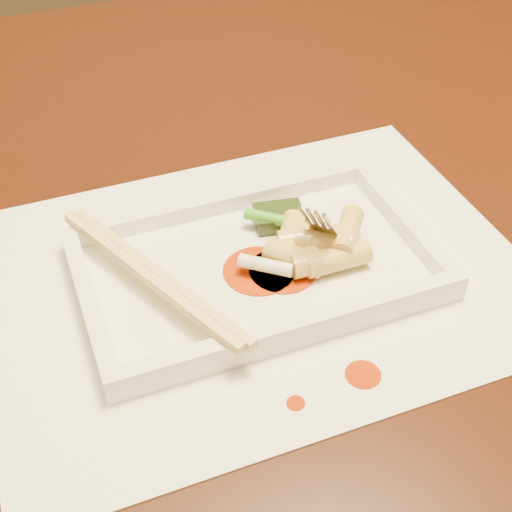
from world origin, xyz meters
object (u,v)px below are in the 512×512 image
object	(u,v)px
chopstick_a	(146,276)
fork	(338,151)
table	(291,262)
plate_base	(256,270)
placemat	(256,275)

from	to	relation	value
chopstick_a	fork	world-z (taller)	fork
table	plate_base	bearing A→B (deg)	-126.26
table	placemat	world-z (taller)	placemat
chopstick_a	fork	distance (m)	0.16
plate_base	chopstick_a	size ratio (longest dim) A/B	1.36
table	placemat	distance (m)	0.17
plate_base	fork	bearing A→B (deg)	14.42
chopstick_a	fork	bearing A→B (deg)	6.75
fork	placemat	bearing A→B (deg)	-165.58
table	plate_base	distance (m)	0.17
placemat	plate_base	distance (m)	0.00
table	chopstick_a	bearing A→B (deg)	-146.38
placemat	plate_base	world-z (taller)	plate_base
table	chopstick_a	size ratio (longest dim) A/B	7.33
placemat	plate_base	bearing A→B (deg)	90.00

